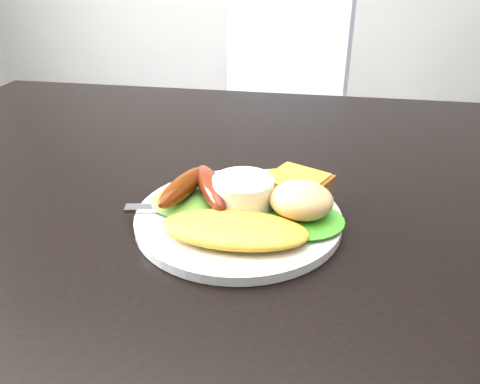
{
  "coord_description": "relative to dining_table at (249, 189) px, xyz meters",
  "views": [
    {
      "loc": [
        0.08,
        -0.55,
        1.02
      ],
      "look_at": [
        0.01,
        -0.11,
        0.78
      ],
      "focal_mm": 35.0,
      "sensor_mm": 36.0,
      "label": 1
    }
  ],
  "objects": [
    {
      "name": "dining_chair",
      "position": [
        -0.06,
        0.99,
        -0.28
      ],
      "size": [
        0.61,
        0.61,
        0.06
      ],
      "primitive_type": "cube",
      "rotation": [
        0.0,
        0.0,
        -0.36
      ],
      "color": "tan",
      "rests_on": "ground"
    },
    {
      "name": "plate",
      "position": [
        0.01,
        -0.12,
        0.03
      ],
      "size": [
        0.22,
        0.22,
        0.01
      ],
      "primitive_type": "cylinder",
      "color": "white",
      "rests_on": "dining_table"
    },
    {
      "name": "potato_salad",
      "position": [
        0.07,
        -0.12,
        0.06
      ],
      "size": [
        0.07,
        0.07,
        0.04
      ],
      "primitive_type": "ellipsoid",
      "rotation": [
        0.0,
        0.0,
        -0.11
      ],
      "color": "beige",
      "rests_on": "lettuce_right"
    },
    {
      "name": "omelette",
      "position": [
        0.01,
        -0.17,
        0.04
      ],
      "size": [
        0.15,
        0.07,
        0.02
      ],
      "primitive_type": "ellipsoid",
      "rotation": [
        0.0,
        0.0,
        0.01
      ],
      "color": "yellow",
      "rests_on": "plate"
    },
    {
      "name": "dining_table",
      "position": [
        0.0,
        0.0,
        0.0
      ],
      "size": [
        1.2,
        0.8,
        0.04
      ],
      "primitive_type": "cube",
      "color": "black",
      "rests_on": "ground"
    },
    {
      "name": "person",
      "position": [
        -0.36,
        0.45,
        0.0
      ],
      "size": [
        0.62,
        0.53,
        1.47
      ],
      "primitive_type": "imported",
      "rotation": [
        0.0,
        0.0,
        2.76
      ],
      "color": "navy",
      "rests_on": "ground"
    },
    {
      "name": "sausage_a",
      "position": [
        -0.06,
        -0.11,
        0.05
      ],
      "size": [
        0.05,
        0.1,
        0.02
      ],
      "primitive_type": "ellipsoid",
      "rotation": [
        0.0,
        0.0,
        -0.23
      ],
      "color": "#652A00",
      "rests_on": "lettuce_left"
    },
    {
      "name": "lettuce_left",
      "position": [
        -0.05,
        -0.11,
        0.04
      ],
      "size": [
        0.1,
        0.09,
        0.01
      ],
      "primitive_type": "ellipsoid",
      "rotation": [
        0.0,
        0.0,
        -0.27
      ],
      "color": "#579539",
      "rests_on": "plate"
    },
    {
      "name": "fork",
      "position": [
        -0.03,
        -0.12,
        0.03
      ],
      "size": [
        0.17,
        0.05,
        0.0
      ],
      "primitive_type": "cube",
      "rotation": [
        0.0,
        0.0,
        0.2
      ],
      "color": "#ADAFB7",
      "rests_on": "plate"
    },
    {
      "name": "toast_a",
      "position": [
        0.02,
        -0.07,
        0.04
      ],
      "size": [
        0.09,
        0.09,
        0.01
      ],
      "primitive_type": "cube",
      "rotation": [
        0.0,
        0.0,
        0.4
      ],
      "color": "brown",
      "rests_on": "plate"
    },
    {
      "name": "ramekin",
      "position": [
        0.01,
        -0.11,
        0.05
      ],
      "size": [
        0.07,
        0.07,
        0.04
      ],
      "primitive_type": "cylinder",
      "rotation": [
        0.0,
        0.0,
        -0.08
      ],
      "color": "white",
      "rests_on": "plate"
    },
    {
      "name": "toast_b",
      "position": [
        0.07,
        -0.07,
        0.05
      ],
      "size": [
        0.09,
        0.09,
        0.01
      ],
      "primitive_type": "cube",
      "rotation": [
        0.0,
        0.0,
        -0.45
      ],
      "color": "brown",
      "rests_on": "toast_a"
    },
    {
      "name": "sausage_b",
      "position": [
        -0.03,
        -0.1,
        0.05
      ],
      "size": [
        0.07,
        0.11,
        0.03
      ],
      "primitive_type": "ellipsoid",
      "rotation": [
        0.0,
        0.0,
        0.45
      ],
      "color": "maroon",
      "rests_on": "lettuce_left"
    },
    {
      "name": "lettuce_right",
      "position": [
        0.08,
        -0.13,
        0.04
      ],
      "size": [
        0.1,
        0.1,
        0.01
      ],
      "primitive_type": "ellipsoid",
      "rotation": [
        0.0,
        0.0,
        0.27
      ],
      "color": "#2A8D1C",
      "rests_on": "plate"
    }
  ]
}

